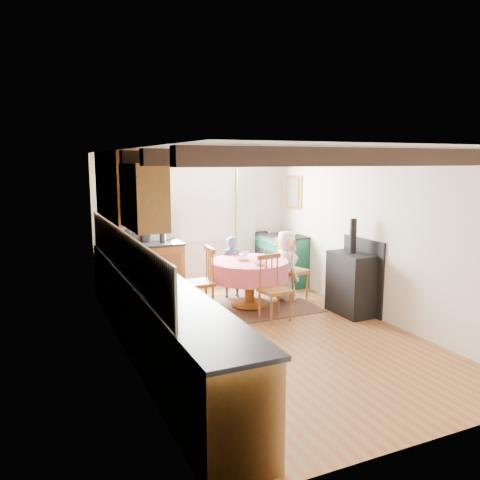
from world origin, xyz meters
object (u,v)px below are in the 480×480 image
aga_range (280,259)px  cup (245,254)px  cast_iron_stove (352,267)px  chair_near (275,288)px  chair_right (292,269)px  child_right (286,266)px  chair_left (199,280)px  child_far (231,267)px  dining_table (249,284)px

aga_range → cup: bearing=-145.1°
aga_range → cast_iron_stove: cast_iron_stove is taller
chair_near → aga_range: size_ratio=0.91×
chair_near → chair_right: (0.76, 0.82, 0.05)m
cup → child_right: bearing=-19.6°
cast_iron_stove → child_right: bearing=117.6°
chair_right → chair_left: bearing=76.0°
child_far → cup: bearing=116.4°
aga_range → child_far: bearing=-159.4°
chair_near → chair_right: size_ratio=0.91×
chair_left → child_right: bearing=95.1°
child_right → chair_near: bearing=143.5°
dining_table → child_right: child_right is taller
cast_iron_stove → child_far: bearing=129.9°
cast_iron_stove → child_right: (-0.54, 1.02, -0.14)m
chair_near → child_far: (-0.11, 1.34, 0.05)m
cast_iron_stove → aga_range: bearing=93.2°
aga_range → child_far: (-1.18, -0.44, 0.04)m
chair_near → cast_iron_stove: cast_iron_stove is taller
chair_right → child_right: (-0.12, -0.00, 0.06)m
aga_range → chair_near: bearing=-121.0°
cast_iron_stove → dining_table: bearing=142.0°
dining_table → child_far: size_ratio=1.17×
dining_table → cup: cup is taller
dining_table → chair_left: chair_left is taller
chair_near → chair_right: bearing=41.4°
chair_left → child_right: size_ratio=0.87×
chair_right → cup: 0.83m
child_far → aga_range: bearing=-155.7°
dining_table → cup: bearing=78.3°
chair_near → aga_range: aga_range is taller
chair_near → child_right: (0.64, 0.82, 0.11)m
chair_left → child_far: size_ratio=0.96×
child_far → child_right: child_right is taller
aga_range → cast_iron_stove: size_ratio=0.72×
chair_near → chair_left: (-0.89, 0.76, 0.03)m
dining_table → chair_left: size_ratio=1.21×
dining_table → cup: 0.51m
chair_left → cup: 0.98m
child_right → cup: bearing=72.2°
chair_left → chair_right: 1.65m
dining_table → chair_left: bearing=179.4°
aga_range → cup: aga_range is taller
dining_table → aga_range: size_ratio=1.17×
chair_right → cup: size_ratio=10.55×
chair_near → cup: (0.01, 1.04, 0.31)m
chair_left → cup: (0.90, 0.28, 0.28)m
chair_left → child_far: (0.77, 0.57, 0.02)m
dining_table → cast_iron_stove: (1.23, -0.96, 0.35)m
chair_left → aga_range: bearing=120.5°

